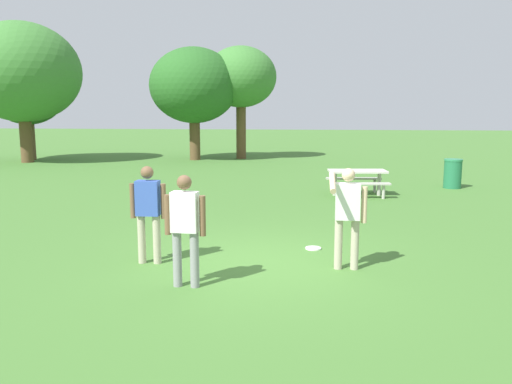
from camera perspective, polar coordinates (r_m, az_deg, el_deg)
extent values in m
plane|color=#447530|center=(8.81, -0.18, -7.79)|extent=(120.00, 120.00, 0.00)
cylinder|color=#B7AD93|center=(8.91, -12.46, -5.08)|extent=(0.13, 0.13, 0.82)
cylinder|color=#B7AD93|center=(8.83, -10.85, -5.15)|extent=(0.13, 0.13, 0.82)
cube|color=#3856B7|center=(8.72, -11.81, -0.65)|extent=(0.38, 0.22, 0.58)
sphere|color=brown|center=(8.66, -11.90, 2.12)|extent=(0.21, 0.21, 0.21)
cylinder|color=brown|center=(8.81, -13.41, -0.94)|extent=(0.09, 0.09, 0.58)
cylinder|color=brown|center=(8.66, -10.15, -1.01)|extent=(0.09, 0.09, 0.58)
cylinder|color=#B7AD93|center=(8.50, 10.81, -5.70)|extent=(0.13, 0.13, 0.82)
cylinder|color=#B7AD93|center=(8.49, 9.05, -5.68)|extent=(0.13, 0.13, 0.82)
cube|color=white|center=(8.35, 10.06, -1.03)|extent=(0.38, 0.22, 0.58)
sphere|color=beige|center=(8.28, 10.14, 1.86)|extent=(0.21, 0.21, 0.21)
cylinder|color=beige|center=(8.38, 11.83, -1.40)|extent=(0.09, 0.09, 0.58)
cylinder|color=beige|center=(8.01, 8.42, 1.06)|extent=(0.10, 0.58, 0.28)
cylinder|color=gray|center=(7.66, -8.66, -7.29)|extent=(0.13, 0.13, 0.82)
cylinder|color=gray|center=(7.58, -6.78, -7.41)|extent=(0.13, 0.13, 0.82)
cube|color=white|center=(7.45, -7.83, -2.18)|extent=(0.39, 0.24, 0.58)
sphere|color=brown|center=(7.38, -7.90, 1.06)|extent=(0.21, 0.21, 0.21)
cylinder|color=brown|center=(7.55, -9.71, -2.47)|extent=(0.09, 0.09, 0.58)
cylinder|color=brown|center=(7.39, -5.90, -2.63)|extent=(0.09, 0.09, 0.58)
cylinder|color=white|center=(9.71, 6.31, -6.17)|extent=(0.29, 0.29, 0.03)
cube|color=beige|center=(15.78, 11.09, 2.27)|extent=(1.77, 0.93, 0.06)
cube|color=#B6B2A8|center=(15.25, 11.46, 0.90)|extent=(1.72, 0.43, 0.05)
cube|color=#B6B2A8|center=(16.38, 10.69, 1.47)|extent=(1.72, 0.43, 0.05)
cylinder|color=#B6B2A8|center=(15.72, 8.67, 0.90)|extent=(0.11, 0.11, 0.71)
cylinder|color=#B6B2A8|center=(15.17, 8.97, 0.04)|extent=(0.09, 0.09, 0.41)
cylinder|color=#B6B2A8|center=(16.30, 8.37, 0.67)|extent=(0.09, 0.09, 0.41)
cylinder|color=#B6B2A8|center=(15.96, 13.39, 0.88)|extent=(0.11, 0.11, 0.71)
cylinder|color=#B6B2A8|center=(15.42, 13.85, 0.03)|extent=(0.09, 0.09, 0.41)
cylinder|color=#B6B2A8|center=(16.54, 12.93, 0.66)|extent=(0.09, 0.09, 0.41)
cylinder|color=#237047|center=(18.20, 20.82, 1.81)|extent=(0.56, 0.56, 0.90)
cylinder|color=#2E8657|center=(18.15, 20.90, 3.31)|extent=(0.59, 0.59, 0.06)
cylinder|color=brown|center=(29.27, -23.61, 5.57)|extent=(0.50, 0.50, 2.34)
ellipsoid|color=#286023|center=(29.25, -23.88, 9.81)|extent=(3.62, 3.62, 3.08)
cylinder|color=brown|center=(27.77, -23.99, 5.88)|extent=(0.58, 0.58, 2.81)
ellipsoid|color=#3D7A33|center=(27.80, -24.38, 11.92)|extent=(5.57, 5.57, 4.74)
cylinder|color=brown|center=(26.93, -6.75, 6.24)|extent=(0.54, 0.54, 2.55)
ellipsoid|color=#286023|center=(26.93, -6.85, 11.58)|extent=(4.48, 4.48, 3.81)
cylinder|color=brown|center=(27.39, -1.65, 7.05)|extent=(0.51, 0.51, 3.22)
ellipsoid|color=#3D7A33|center=(27.42, -1.68, 12.55)|extent=(3.69, 3.69, 3.14)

